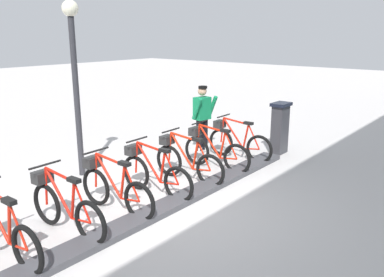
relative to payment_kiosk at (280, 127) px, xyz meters
The scene contains 12 objects.
ground_plane 4.23m from the payment_kiosk, 90.73° to the left, with size 60.00×60.00×0.00m, color beige.
dock_rail_base 4.22m from the payment_kiosk, 90.73° to the left, with size 0.44×7.44×0.10m, color #47474C.
payment_kiosk is the anchor object (origin of this frame).
bike_docked_0 1.22m from the payment_kiosk, 61.52° to the left, with size 1.72×0.54×1.02m.
bike_docked_1 2.10m from the payment_kiosk, 74.07° to the left, with size 1.72×0.54×1.02m.
bike_docked_2 3.02m from the payment_kiosk, 79.04° to the left, with size 1.72×0.54×1.02m.
bike_docked_3 3.95m from the payment_kiosk, 81.66° to the left, with size 1.72×0.54×1.02m.
bike_docked_4 4.89m from the payment_kiosk, 83.28° to the left, with size 1.72×0.54×1.02m.
bike_docked_5 5.83m from the payment_kiosk, 84.37° to the left, with size 1.72×0.54×1.02m.
bike_docked_6 6.78m from the payment_kiosk, 85.16° to the left, with size 1.72×0.54×1.02m.
worker_near_rack 1.95m from the payment_kiosk, 32.43° to the left, with size 0.53×0.67×1.66m.
lamp_post 5.09m from the payment_kiosk, 58.45° to the left, with size 0.32×0.32×3.55m.
Camera 1 is at (-4.33, 4.71, 2.93)m, focal length 37.45 mm.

